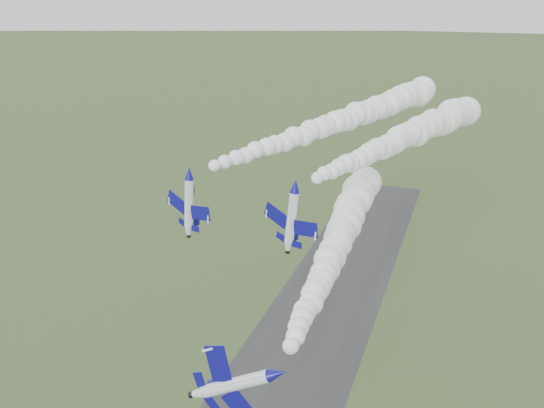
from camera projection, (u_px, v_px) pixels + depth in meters
The scene contains 7 objects.
runway at pixel (275, 402), 107.31m from camera, with size 24.00×260.00×0.04m, color #2C2D2F.
jet_lead at pixel (277, 374), 59.63m from camera, with size 4.33×11.61×8.70m.
smoke_trail_jet_lead at pixel (337, 242), 87.27m from camera, with size 5.77×57.77×5.77m, color white, non-canonical shape.
jet_pair_left at pixel (189, 173), 88.01m from camera, with size 9.43×10.83×2.83m.
smoke_trail_jet_pair_left at pixel (338, 122), 112.45m from camera, with size 5.76×67.95×5.76m, color white, non-canonical shape.
jet_pair_right at pixel (295, 186), 84.93m from camera, with size 9.82×11.35×2.98m.
smoke_trail_jet_pair_right at pixel (402, 138), 104.73m from camera, with size 5.81×53.29×5.81m, color white, non-canonical shape.
Camera 1 is at (28.28, -54.42, 69.47)m, focal length 40.00 mm.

